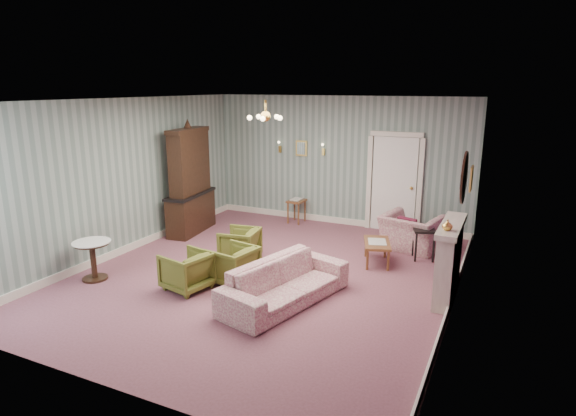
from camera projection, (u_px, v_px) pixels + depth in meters
The scene contains 27 objects.
floor at pixel (267, 275), 8.17m from camera, with size 7.00×7.00×0.00m, color #834C5B.
ceiling at pixel (265, 100), 7.45m from camera, with size 7.00×7.00×0.00m, color white.
wall_back at pixel (338, 161), 10.88m from camera, with size 6.00×6.00×0.00m, color slate.
wall_front at pixel (101, 260), 4.74m from camera, with size 6.00×6.00×0.00m, color slate.
wall_left at pixel (125, 177), 9.05m from camera, with size 7.00×7.00×0.00m, color slate.
wall_right at pixel (461, 211), 6.57m from camera, with size 7.00×7.00×0.00m, color slate.
wall_right_floral at pixel (460, 211), 6.58m from camera, with size 7.00×7.00×0.00m, color #A75382.
door at pixel (394, 182), 10.40m from camera, with size 1.12×0.12×2.16m, color white, non-canonical shape.
olive_chair_a at pixel (187, 269), 7.52m from camera, with size 0.65×0.61×0.67m, color brown.
olive_chair_b at pixel (233, 263), 7.77m from camera, with size 0.66×0.62×0.68m, color brown.
olive_chair_c at pixel (240, 243), 8.78m from camera, with size 0.64×0.60×0.66m, color brown.
sofa_chintz at pixel (285, 276), 7.05m from camera, with size 2.13×0.62×0.83m, color #943B58.
wingback_chair at pixel (412, 226), 9.33m from camera, with size 1.06×0.69×0.93m, color #943B58.
dresser at pixel (189, 178), 10.29m from camera, with size 0.50×1.43×2.39m, color black, non-canonical shape.
fireplace at pixel (449, 260), 7.20m from camera, with size 0.30×1.40×1.16m, color beige, non-canonical shape.
mantel_vase at pixel (447, 225), 6.69m from camera, with size 0.15×0.15×0.15m, color gold.
oval_mirror at pixel (464, 177), 6.84m from camera, with size 0.04×0.76×0.84m, color white, non-canonical shape.
framed_print at pixel (471, 179), 8.08m from camera, with size 0.04×0.34×0.42m, color gold, non-canonical shape.
coffee_table at pixel (377, 252), 8.65m from camera, with size 0.45×0.80×0.41m, color brown, non-canonical shape.
side_table_black at pixel (423, 244), 8.83m from camera, with size 0.39×0.39×0.59m, color black, non-canonical shape.
pedestal_table at pixel (93, 260), 7.90m from camera, with size 0.61×0.61×0.66m, color black, non-canonical shape.
nesting_table at pixel (297, 210), 11.22m from camera, with size 0.35×0.45×0.58m, color brown, non-canonical shape.
gilt_mirror_back at pixel (301, 148), 11.15m from camera, with size 0.28×0.06×0.36m, color gold, non-canonical shape.
sconce_left at pixel (280, 147), 11.36m from camera, with size 0.16×0.12×0.30m, color gold, non-canonical shape.
sconce_right at pixel (323, 150), 10.91m from camera, with size 0.16×0.12×0.30m, color gold, non-canonical shape.
chandelier at pixel (266, 118), 7.52m from camera, with size 0.56×0.56×0.36m, color gold, non-canonical shape.
burgundy_cushion at pixel (407, 227), 9.21m from camera, with size 0.38×0.10×0.38m, color maroon.
Camera 1 is at (3.57, -6.76, 3.13)m, focal length 30.06 mm.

